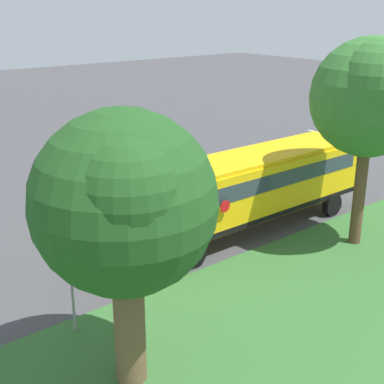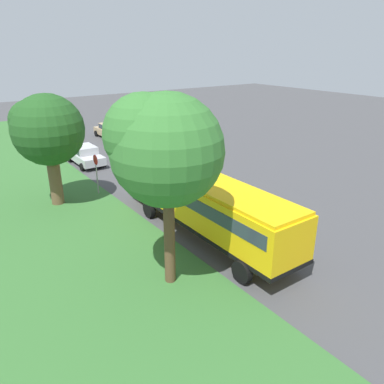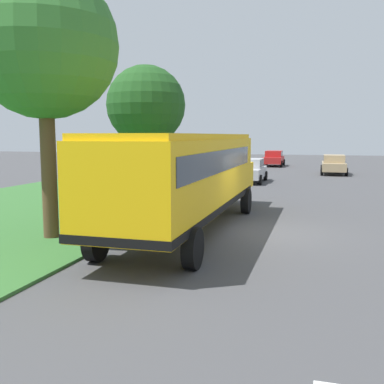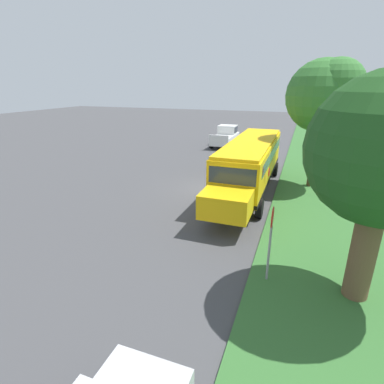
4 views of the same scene
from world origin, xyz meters
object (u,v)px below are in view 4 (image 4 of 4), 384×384
at_px(oak_tree_beside_bus, 326,94).
at_px(stop_sign, 271,236).
at_px(school_bus, 250,161).
at_px(pickup_truck, 226,136).

xyz_separation_m(oak_tree_beside_bus, stop_sign, (1.59, 11.14, -4.10)).
height_order(oak_tree_beside_bus, stop_sign, oak_tree_beside_bus).
height_order(school_bus, pickup_truck, school_bus).
bearing_deg(pickup_truck, stop_sign, 107.59).
bearing_deg(pickup_truck, school_bus, 109.82).
height_order(pickup_truck, oak_tree_beside_bus, oak_tree_beside_bus).
distance_m(pickup_truck, stop_sign, 24.17).
relative_size(school_bus, pickup_truck, 2.30).
distance_m(pickup_truck, oak_tree_beside_bus, 15.59).
bearing_deg(school_bus, pickup_truck, -70.18).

